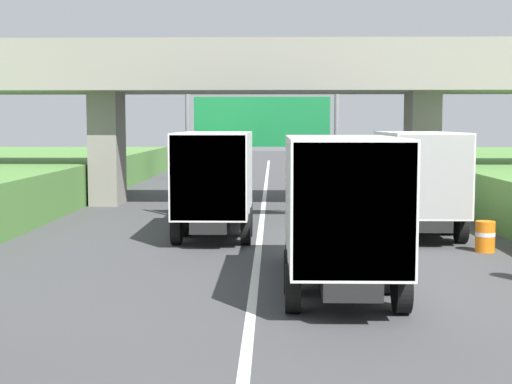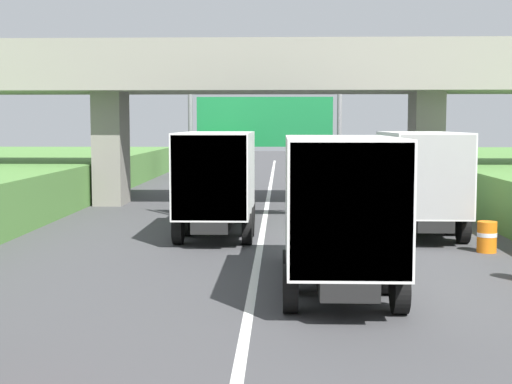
{
  "view_description": "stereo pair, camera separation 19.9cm",
  "coord_description": "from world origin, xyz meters",
  "px_view_note": "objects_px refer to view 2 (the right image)",
  "views": [
    {
      "loc": [
        0.43,
        0.13,
        3.73
      ],
      "look_at": [
        0.0,
        18.62,
        2.0
      ],
      "focal_mm": 51.71,
      "sensor_mm": 36.0,
      "label": 1
    },
    {
      "loc": [
        0.63,
        0.14,
        3.73
      ],
      "look_at": [
        0.0,
        18.62,
        2.0
      ],
      "focal_mm": 51.71,
      "sensor_mm": 36.0,
      "label": 2
    }
  ],
  "objects_px": {
    "truck_white": "(416,176)",
    "car_black": "(198,165)",
    "overhead_highway_sign": "(265,129)",
    "truck_green": "(219,177)",
    "construction_barrel_4": "(487,237)",
    "truck_silver": "(337,203)",
    "construction_barrel_5": "(456,219)"
  },
  "relations": [
    {
      "from": "truck_white",
      "to": "car_black",
      "type": "xyz_separation_m",
      "value": [
        -10.26,
        24.94,
        -1.08
      ]
    },
    {
      "from": "overhead_highway_sign",
      "to": "car_black",
      "type": "relative_size",
      "value": 1.43
    },
    {
      "from": "truck_green",
      "to": "construction_barrel_4",
      "type": "xyz_separation_m",
      "value": [
        8.07,
        -3.41,
        -1.47
      ]
    },
    {
      "from": "truck_silver",
      "to": "truck_white",
      "type": "relative_size",
      "value": 1.0
    },
    {
      "from": "car_black",
      "to": "overhead_highway_sign",
      "type": "bearing_deg",
      "value": -77.05
    },
    {
      "from": "overhead_highway_sign",
      "to": "truck_silver",
      "type": "height_order",
      "value": "overhead_highway_sign"
    },
    {
      "from": "truck_silver",
      "to": "construction_barrel_5",
      "type": "bearing_deg",
      "value": 61.34
    },
    {
      "from": "truck_silver",
      "to": "construction_barrel_5",
      "type": "relative_size",
      "value": 8.11
    },
    {
      "from": "truck_white",
      "to": "car_black",
      "type": "distance_m",
      "value": 26.99
    },
    {
      "from": "overhead_highway_sign",
      "to": "truck_green",
      "type": "distance_m",
      "value": 4.15
    },
    {
      "from": "truck_green",
      "to": "construction_barrel_5",
      "type": "xyz_separation_m",
      "value": [
        8.09,
        0.49,
        -1.47
      ]
    },
    {
      "from": "truck_silver",
      "to": "truck_green",
      "type": "distance_m",
      "value": 8.83
    },
    {
      "from": "overhead_highway_sign",
      "to": "truck_green",
      "type": "relative_size",
      "value": 0.81
    },
    {
      "from": "truck_green",
      "to": "construction_barrel_4",
      "type": "relative_size",
      "value": 8.11
    },
    {
      "from": "truck_green",
      "to": "overhead_highway_sign",
      "type": "bearing_deg",
      "value": 67.45
    },
    {
      "from": "overhead_highway_sign",
      "to": "truck_silver",
      "type": "xyz_separation_m",
      "value": [
        1.89,
        -11.71,
        -1.58
      ]
    },
    {
      "from": "truck_white",
      "to": "car_black",
      "type": "relative_size",
      "value": 1.78
    },
    {
      "from": "construction_barrel_4",
      "to": "truck_white",
      "type": "bearing_deg",
      "value": 109.31
    },
    {
      "from": "overhead_highway_sign",
      "to": "truck_green",
      "type": "height_order",
      "value": "overhead_highway_sign"
    },
    {
      "from": "overhead_highway_sign",
      "to": "car_black",
      "type": "xyz_separation_m",
      "value": [
        -5.03,
        21.87,
        -2.66
      ]
    },
    {
      "from": "truck_silver",
      "to": "truck_white",
      "type": "distance_m",
      "value": 9.26
    },
    {
      "from": "truck_white",
      "to": "construction_barrel_5",
      "type": "distance_m",
      "value": 2.02
    },
    {
      "from": "truck_green",
      "to": "truck_white",
      "type": "xyz_separation_m",
      "value": [
        6.71,
        0.48,
        0.0
      ]
    },
    {
      "from": "overhead_highway_sign",
      "to": "construction_barrel_5",
      "type": "bearing_deg",
      "value": -24.8
    },
    {
      "from": "truck_green",
      "to": "car_black",
      "type": "distance_m",
      "value": 25.69
    },
    {
      "from": "truck_white",
      "to": "truck_silver",
      "type": "bearing_deg",
      "value": -111.15
    },
    {
      "from": "car_black",
      "to": "construction_barrel_4",
      "type": "distance_m",
      "value": 31.08
    },
    {
      "from": "truck_green",
      "to": "car_black",
      "type": "bearing_deg",
      "value": 97.96
    },
    {
      "from": "overhead_highway_sign",
      "to": "truck_white",
      "type": "xyz_separation_m",
      "value": [
        5.24,
        -3.07,
        -1.58
      ]
    },
    {
      "from": "overhead_highway_sign",
      "to": "car_black",
      "type": "height_order",
      "value": "overhead_highway_sign"
    },
    {
      "from": "truck_white",
      "to": "construction_barrel_5",
      "type": "xyz_separation_m",
      "value": [
        1.38,
        0.01,
        -1.47
      ]
    },
    {
      "from": "truck_green",
      "to": "construction_barrel_4",
      "type": "bearing_deg",
      "value": -22.9
    }
  ]
}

